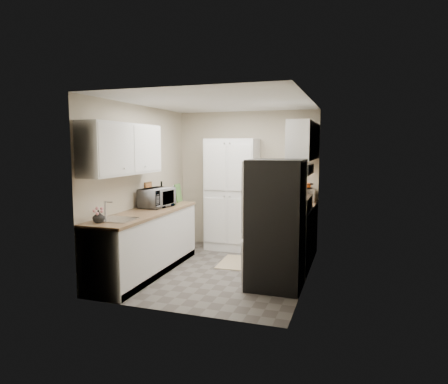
# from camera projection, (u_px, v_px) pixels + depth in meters

# --- Properties ---
(ground) EXTENTS (3.20, 3.20, 0.00)m
(ground) POSITION_uv_depth(u_px,v_px,m) (219.00, 271.00, 6.02)
(ground) COLOR #56514C
(ground) RESTS_ON ground
(room_shell) EXTENTS (2.64, 3.24, 2.52)m
(room_shell) POSITION_uv_depth(u_px,v_px,m) (217.00, 163.00, 5.83)
(room_shell) COLOR #B7AF94
(room_shell) RESTS_ON ground
(pantry_cabinet) EXTENTS (0.90, 0.55, 2.00)m
(pantry_cabinet) POSITION_uv_depth(u_px,v_px,m) (232.00, 194.00, 7.21)
(pantry_cabinet) COLOR silver
(pantry_cabinet) RESTS_ON ground
(base_cabinet_left) EXTENTS (0.60, 2.30, 0.88)m
(base_cabinet_left) POSITION_uv_depth(u_px,v_px,m) (146.00, 244.00, 5.88)
(base_cabinet_left) COLOR silver
(base_cabinet_left) RESTS_ON ground
(countertop_left) EXTENTS (0.63, 2.33, 0.04)m
(countertop_left) POSITION_uv_depth(u_px,v_px,m) (145.00, 213.00, 5.82)
(countertop_left) COLOR #846647
(countertop_left) RESTS_ON base_cabinet_left
(base_cabinet_right) EXTENTS (0.60, 0.80, 0.88)m
(base_cabinet_right) POSITION_uv_depth(u_px,v_px,m) (297.00, 231.00, 6.79)
(base_cabinet_right) COLOR silver
(base_cabinet_right) RESTS_ON ground
(countertop_right) EXTENTS (0.63, 0.83, 0.04)m
(countertop_right) POSITION_uv_depth(u_px,v_px,m) (297.00, 204.00, 6.73)
(countertop_right) COLOR #846647
(countertop_right) RESTS_ON base_cabinet_right
(electric_range) EXTENTS (0.71, 0.78, 1.13)m
(electric_range) POSITION_uv_depth(u_px,v_px,m) (288.00, 239.00, 6.03)
(electric_range) COLOR #B7B7BC
(electric_range) RESTS_ON ground
(refrigerator) EXTENTS (0.70, 0.72, 1.70)m
(refrigerator) POSITION_uv_depth(u_px,v_px,m) (276.00, 224.00, 5.25)
(refrigerator) COLOR #B7B7BC
(refrigerator) RESTS_ON ground
(microwave) EXTENTS (0.43, 0.58, 0.30)m
(microwave) POSITION_uv_depth(u_px,v_px,m) (157.00, 198.00, 6.22)
(microwave) COLOR silver
(microwave) RESTS_ON countertop_left
(wine_bottle) EXTENTS (0.09, 0.09, 0.34)m
(wine_bottle) POSITION_uv_depth(u_px,v_px,m) (162.00, 193.00, 6.62)
(wine_bottle) COLOR black
(wine_bottle) RESTS_ON countertop_left
(flower_vase) EXTENTS (0.18, 0.18, 0.16)m
(flower_vase) POSITION_uv_depth(u_px,v_px,m) (99.00, 217.00, 4.96)
(flower_vase) COLOR silver
(flower_vase) RESTS_ON countertop_left
(cutting_board) EXTENTS (0.04, 0.25, 0.31)m
(cutting_board) POSITION_uv_depth(u_px,v_px,m) (178.00, 193.00, 6.82)
(cutting_board) COLOR #4B7C39
(cutting_board) RESTS_ON countertop_left
(toaster_oven) EXTENTS (0.37, 0.45, 0.24)m
(toaster_oven) POSITION_uv_depth(u_px,v_px,m) (304.00, 195.00, 6.83)
(toaster_oven) COLOR #B7B7BB
(toaster_oven) RESTS_ON countertop_right
(fruit_basket) EXTENTS (0.35, 0.35, 0.12)m
(fruit_basket) POSITION_uv_depth(u_px,v_px,m) (305.00, 184.00, 6.82)
(fruit_basket) COLOR #FA560F
(fruit_basket) RESTS_ON toaster_oven
(kitchen_mat) EXTENTS (0.54, 0.83, 0.01)m
(kitchen_mat) POSITION_uv_depth(u_px,v_px,m) (236.00, 262.00, 6.43)
(kitchen_mat) COLOR tan
(kitchen_mat) RESTS_ON ground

